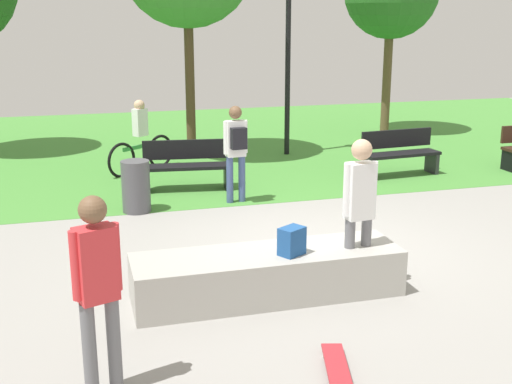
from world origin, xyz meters
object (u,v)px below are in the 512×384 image
(skater_performing_trick, at_px, (97,280))
(cyclist_on_bicycle, at_px, (141,141))
(backpack_on_ledge, at_px, (292,241))
(park_bench_far_right, at_px, (400,152))
(concrete_ledge, at_px, (268,274))
(skater_watching, at_px, (360,203))
(park_bench_by_oak, at_px, (187,164))
(lamp_post, at_px, (288,30))
(skateboard_by_ledge, at_px, (337,366))
(pedestrian_with_backpack, at_px, (236,145))
(trash_bin, at_px, (136,186))

(skater_performing_trick, distance_m, cyclist_on_bicycle, 8.30)
(backpack_on_ledge, distance_m, park_bench_far_right, 6.48)
(concrete_ledge, bearing_deg, skater_watching, -4.73)
(park_bench_by_oak, relative_size, lamp_post, 0.35)
(skater_watching, bearing_deg, skateboard_by_ledge, -119.19)
(concrete_ledge, height_order, park_bench_far_right, park_bench_far_right)
(skater_performing_trick, height_order, pedestrian_with_backpack, skater_performing_trick)
(skateboard_by_ledge, relative_size, trash_bin, 0.96)
(park_bench_by_oak, height_order, lamp_post, lamp_post)
(pedestrian_with_backpack, bearing_deg, trash_bin, -177.07)
(lamp_post, distance_m, pedestrian_with_backpack, 4.57)
(concrete_ledge, bearing_deg, park_bench_by_oak, 90.95)
(backpack_on_ledge, xyz_separation_m, skater_watching, (0.83, 0.05, 0.37))
(pedestrian_with_backpack, xyz_separation_m, cyclist_on_bicycle, (-1.33, 2.80, -0.37))
(skater_performing_trick, xyz_separation_m, cyclist_on_bicycle, (1.18, 8.20, -0.40))
(backpack_on_ledge, bearing_deg, lamp_post, -138.77)
(skater_performing_trick, height_order, park_bench_by_oak, skater_performing_trick)
(skateboard_by_ledge, distance_m, lamp_post, 10.03)
(skater_watching, relative_size, lamp_post, 0.39)
(concrete_ledge, xyz_separation_m, pedestrian_with_backpack, (0.60, 3.90, 0.74))
(park_bench_far_right, bearing_deg, lamp_post, 121.10)
(skater_watching, bearing_deg, cyclist_on_bicycle, 104.94)
(backpack_on_ledge, bearing_deg, park_bench_far_right, -159.27)
(skateboard_by_ledge, distance_m, cyclist_on_bicycle, 8.53)
(backpack_on_ledge, xyz_separation_m, pedestrian_with_backpack, (0.35, 4.03, 0.31))
(backpack_on_ledge, height_order, skater_performing_trick, skater_performing_trick)
(backpack_on_ledge, height_order, cyclist_on_bicycle, cyclist_on_bicycle)
(concrete_ledge, xyz_separation_m, lamp_post, (2.70, 7.52, 2.55))
(concrete_ledge, xyz_separation_m, park_bench_far_right, (4.26, 4.94, 0.21))
(park_bench_far_right, xyz_separation_m, lamp_post, (-1.55, 2.58, 2.34))
(cyclist_on_bicycle, bearing_deg, skater_watching, -75.06)
(concrete_ledge, relative_size, skater_watching, 1.71)
(skater_performing_trick, bearing_deg, cyclist_on_bicycle, 81.78)
(skater_performing_trick, height_order, lamp_post, lamp_post)
(skater_watching, height_order, cyclist_on_bicycle, skater_watching)
(backpack_on_ledge, distance_m, pedestrian_with_backpack, 4.06)
(park_bench_far_right, distance_m, trash_bin, 5.50)
(skater_performing_trick, distance_m, skateboard_by_ledge, 2.28)
(park_bench_by_oak, relative_size, trash_bin, 1.92)
(lamp_post, bearing_deg, skateboard_by_ledge, -105.50)
(park_bench_by_oak, distance_m, lamp_post, 4.42)
(skater_watching, height_order, lamp_post, lamp_post)
(park_bench_by_oak, bearing_deg, pedestrian_with_backpack, -58.36)
(trash_bin, bearing_deg, skater_performing_trick, -98.52)
(concrete_ledge, relative_size, skater_performing_trick, 1.76)
(lamp_post, distance_m, trash_bin, 5.84)
(backpack_on_ledge, height_order, skateboard_by_ledge, backpack_on_ledge)
(skater_watching, xyz_separation_m, park_bench_by_oak, (-1.15, 5.08, -0.59))
(skateboard_by_ledge, bearing_deg, concrete_ledge, 94.12)
(concrete_ledge, distance_m, skater_performing_trick, 2.56)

